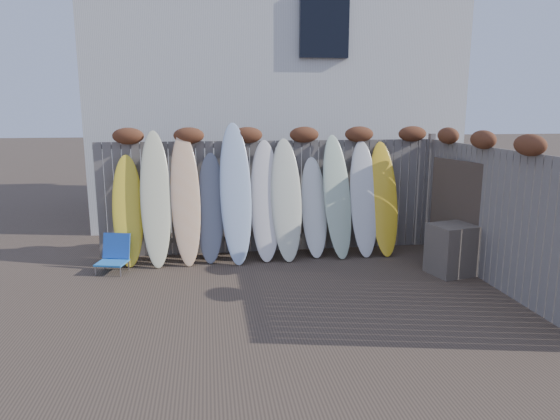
{
  "coord_description": "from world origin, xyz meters",
  "views": [
    {
      "loc": [
        -1.1,
        -6.33,
        2.56
      ],
      "look_at": [
        0.0,
        1.2,
        1.0
      ],
      "focal_mm": 32.0,
      "sensor_mm": 36.0,
      "label": 1
    }
  ],
  "objects": [
    {
      "name": "surfboard_10",
      "position": [
        1.97,
        1.98,
        0.99
      ],
      "size": [
        0.5,
        0.71,
        1.98
      ],
      "primitive_type": "ellipsoid",
      "rotation": [
        -0.31,
        0.0,
        -0.01
      ],
      "color": "yellow",
      "rests_on": "ground"
    },
    {
      "name": "surfboard_0",
      "position": [
        -2.42,
        1.99,
        0.9
      ],
      "size": [
        0.55,
        0.69,
        1.81
      ],
      "primitive_type": "ellipsoid",
      "rotation": [
        -0.31,
        0.0,
        0.09
      ],
      "color": "yellow",
      "rests_on": "ground"
    },
    {
      "name": "surfboard_4",
      "position": [
        -0.64,
        1.93,
        1.16
      ],
      "size": [
        0.56,
        0.84,
        2.33
      ],
      "primitive_type": "ellipsoid",
      "rotation": [
        -0.31,
        0.0,
        0.04
      ],
      "color": "#A9BDDB",
      "rests_on": "ground"
    },
    {
      "name": "surfboard_9",
      "position": [
        1.61,
        1.99,
        1.0
      ],
      "size": [
        0.52,
        0.73,
        2.0
      ],
      "primitive_type": "ellipsoid",
      "rotation": [
        -0.31,
        0.0,
        -0.05
      ],
      "color": "silver",
      "rests_on": "ground"
    },
    {
      "name": "surfboard_2",
      "position": [
        -1.48,
        1.97,
        1.09
      ],
      "size": [
        0.56,
        0.81,
        2.17
      ],
      "primitive_type": "ellipsoid",
      "rotation": [
        -0.31,
        0.0,
        0.1
      ],
      "color": "#FFA582",
      "rests_on": "ground"
    },
    {
      "name": "surfboard_7",
      "position": [
        0.73,
        2.04,
        0.86
      ],
      "size": [
        0.47,
        0.63,
        1.72
      ],
      "primitive_type": "ellipsoid",
      "rotation": [
        -0.31,
        0.0,
        0.02
      ],
      "color": "white",
      "rests_on": "ground"
    },
    {
      "name": "house",
      "position": [
        0.5,
        6.5,
        3.2
      ],
      "size": [
        8.5,
        5.5,
        6.33
      ],
      "color": "silver",
      "rests_on": "ground"
    },
    {
      "name": "surfboard_1",
      "position": [
        -1.96,
        1.95,
        1.1
      ],
      "size": [
        0.55,
        0.81,
        2.2
      ],
      "primitive_type": "ellipsoid",
      "rotation": [
        -0.31,
        0.0,
        0.08
      ],
      "color": "beige",
      "rests_on": "ground"
    },
    {
      "name": "back_fence",
      "position": [
        0.06,
        2.39,
        1.18
      ],
      "size": [
        6.05,
        0.28,
        2.24
      ],
      "color": "slate",
      "rests_on": "ground"
    },
    {
      "name": "ground",
      "position": [
        0.0,
        0.0,
        0.0
      ],
      "size": [
        80.0,
        80.0,
        0.0
      ],
      "primitive_type": "plane",
      "color": "#493A2D"
    },
    {
      "name": "surfboard_3",
      "position": [
        -1.07,
        2.0,
        0.91
      ],
      "size": [
        0.53,
        0.69,
        1.82
      ],
      "primitive_type": "ellipsoid",
      "rotation": [
        -0.31,
        0.0,
        -0.09
      ],
      "color": "slate",
      "rests_on": "ground"
    },
    {
      "name": "lattice_panel",
      "position": [
        2.88,
        1.13,
        0.87
      ],
      "size": [
        0.31,
        1.14,
        1.74
      ],
      "primitive_type": "cube",
      "rotation": [
        0.0,
        0.0,
        0.23
      ],
      "color": "brown",
      "rests_on": "ground"
    },
    {
      "name": "beach_chair",
      "position": [
        -2.61,
        1.62,
        0.27
      ],
      "size": [
        0.54,
        0.56,
        0.59
      ],
      "color": "#297DD1",
      "rests_on": "ground"
    },
    {
      "name": "surfboard_6",
      "position": [
        0.22,
        1.94,
        1.03
      ],
      "size": [
        0.53,
        0.73,
        2.05
      ],
      "primitive_type": "ellipsoid",
      "rotation": [
        -0.31,
        0.0,
        0.01
      ],
      "color": "beige",
      "rests_on": "ground"
    },
    {
      "name": "surfboard_8",
      "position": [
        1.12,
        1.97,
        1.05
      ],
      "size": [
        0.55,
        0.79,
        2.11
      ],
      "primitive_type": "ellipsoid",
      "rotation": [
        -0.31,
        0.0,
        0.1
      ],
      "color": "beige",
      "rests_on": "ground"
    },
    {
      "name": "right_fence",
      "position": [
        2.99,
        0.25,
        1.14
      ],
      "size": [
        0.28,
        4.4,
        2.24
      ],
      "color": "slate",
      "rests_on": "ground"
    },
    {
      "name": "wooden_crate",
      "position": [
        2.66,
        0.7,
        0.39
      ],
      "size": [
        0.79,
        0.71,
        0.79
      ],
      "primitive_type": "cube",
      "rotation": [
        0.0,
        0.0,
        0.23
      ],
      "color": "brown",
      "rests_on": "ground"
    },
    {
      "name": "surfboard_5",
      "position": [
        -0.14,
        1.99,
        1.01
      ],
      "size": [
        0.55,
        0.74,
        2.03
      ],
      "primitive_type": "ellipsoid",
      "rotation": [
        -0.31,
        0.0,
        -0.05
      ],
      "color": "white",
      "rests_on": "ground"
    }
  ]
}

